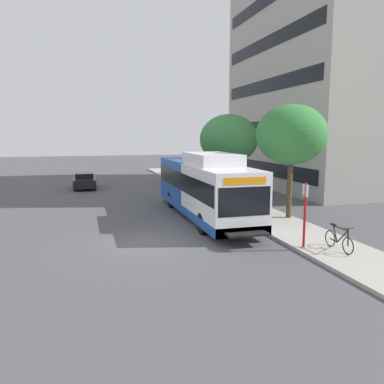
# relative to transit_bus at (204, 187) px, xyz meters

# --- Properties ---
(ground_plane) EXTENTS (120.00, 120.00, 0.00)m
(ground_plane) POSITION_rel_transit_bus_xyz_m (-3.86, 3.66, -1.70)
(ground_plane) COLOR #4C4C51
(sidewalk_curb) EXTENTS (3.00, 56.00, 0.14)m
(sidewalk_curb) POSITION_rel_transit_bus_xyz_m (3.14, 1.66, -1.63)
(sidewalk_curb) COLOR #A8A399
(sidewalk_curb) RESTS_ON ground
(transit_bus) EXTENTS (2.58, 12.25, 3.65)m
(transit_bus) POSITION_rel_transit_bus_xyz_m (0.00, 0.00, 0.00)
(transit_bus) COLOR white
(transit_bus) RESTS_ON ground
(bus_stop_sign_pole) EXTENTS (0.10, 0.36, 2.60)m
(bus_stop_sign_pole) POSITION_rel_transit_bus_xyz_m (2.00, -7.10, -0.05)
(bus_stop_sign_pole) COLOR red
(bus_stop_sign_pole) RESTS_ON sidewalk_curb
(bicycle_parked) EXTENTS (0.52, 1.76, 1.02)m
(bicycle_parked) POSITION_rel_transit_bus_xyz_m (3.08, -7.86, -1.14)
(bicycle_parked) COLOR black
(bicycle_parked) RESTS_ON sidewalk_curb
(street_tree_near_stop) EXTENTS (3.74, 3.74, 6.05)m
(street_tree_near_stop) POSITION_rel_transit_bus_xyz_m (4.25, -1.92, 2.88)
(street_tree_near_stop) COLOR #4C3823
(street_tree_near_stop) RESTS_ON sidewalk_curb
(street_tree_mid_block) EXTENTS (4.32, 4.32, 5.93)m
(street_tree_mid_block) POSITION_rel_transit_bus_xyz_m (4.09, 6.88, 2.52)
(street_tree_mid_block) COLOR #4C3823
(street_tree_mid_block) RESTS_ON sidewalk_curb
(parked_car_far_lane) EXTENTS (1.80, 4.50, 1.33)m
(parked_car_far_lane) POSITION_rel_transit_bus_xyz_m (-6.36, 13.95, -1.04)
(parked_car_far_lane) COLOR black
(parked_car_far_lane) RESTS_ON ground
(apartment_tower_backdrop) EXTENTS (13.48, 17.38, 24.01)m
(apartment_tower_backdrop) POSITION_rel_transit_bus_xyz_m (15.23, 9.83, 10.30)
(apartment_tower_backdrop) COLOR #ADA89E
(apartment_tower_backdrop) RESTS_ON ground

